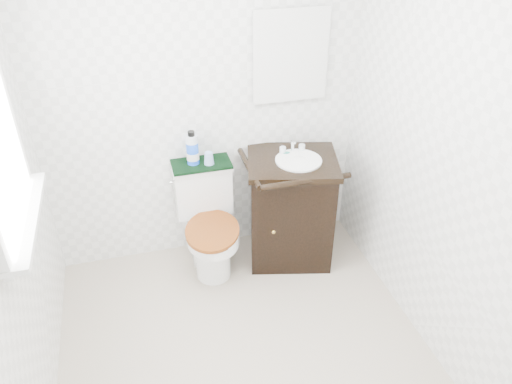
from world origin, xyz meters
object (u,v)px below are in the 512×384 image
toilet (208,225)px  mouthwash_bottle (192,149)px  cup (209,158)px  vanity (291,207)px  trash_bin (278,243)px

toilet → mouthwash_bottle: bearing=111.7°
cup → vanity: bearing=-16.0°
trash_bin → mouthwash_bottle: mouthwash_bottle is taller
vanity → toilet: bearing=173.8°
trash_bin → cup: size_ratio=3.20×
vanity → cup: 0.70m
toilet → cup: 0.50m
trash_bin → cup: (-0.45, 0.19, 0.69)m
trash_bin → cup: cup is taller
mouthwash_bottle → trash_bin: bearing=-22.8°
toilet → trash_bin: toilet is taller
vanity → mouthwash_bottle: bearing=163.3°
trash_bin → mouthwash_bottle: size_ratio=1.15×
mouthwash_bottle → cup: (0.10, -0.04, -0.07)m
toilet → vanity: 0.61m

